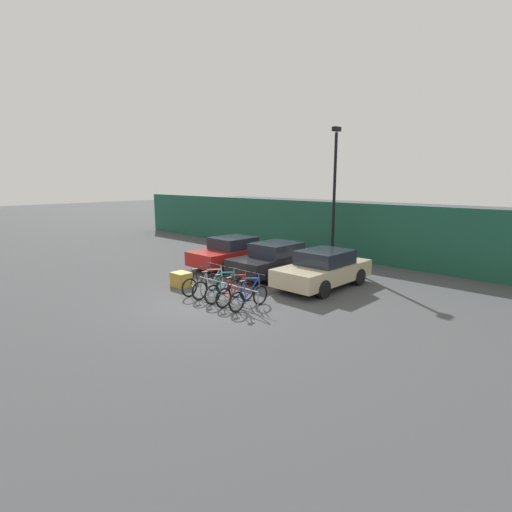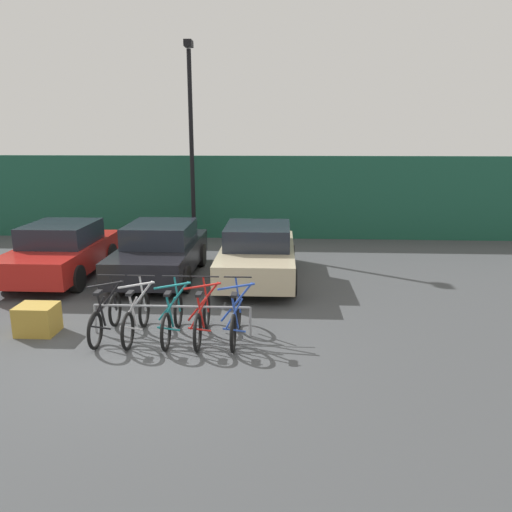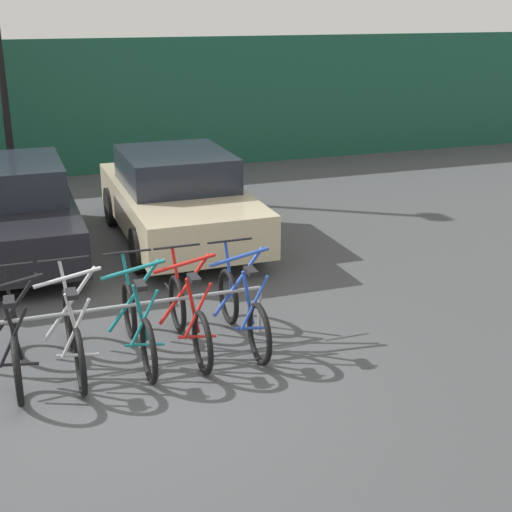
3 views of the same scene
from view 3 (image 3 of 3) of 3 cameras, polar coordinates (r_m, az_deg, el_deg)
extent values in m
plane|color=#424447|center=(7.23, -10.60, -10.15)|extent=(120.00, 120.00, 0.00)
cube|color=#19513D|center=(15.91, -16.81, 11.10)|extent=(36.00, 0.16, 2.87)
cylinder|color=gray|center=(7.62, -9.96, -3.89)|extent=(2.88, 0.04, 0.04)
cylinder|color=gray|center=(8.06, 0.29, -4.37)|extent=(0.04, 0.04, 0.55)
torus|color=black|center=(7.02, -18.54, -8.76)|extent=(0.06, 0.66, 0.66)
torus|color=black|center=(7.97, -18.83, -5.33)|extent=(0.06, 0.66, 0.66)
cylinder|color=black|center=(7.51, -19.00, -4.23)|extent=(0.60, 0.04, 0.76)
cylinder|color=black|center=(7.35, -19.25, -2.17)|extent=(0.68, 0.04, 0.16)
cylinder|color=black|center=(7.22, -18.87, -5.69)|extent=(0.14, 0.04, 0.63)
cylinder|color=black|center=(7.03, -18.84, -6.17)|extent=(0.32, 0.03, 0.58)
cylinder|color=black|center=(7.21, -18.58, -8.22)|extent=(0.40, 0.03, 0.08)
cylinder|color=black|center=(7.80, -19.09, -3.15)|extent=(0.12, 0.04, 0.69)
cylinder|color=black|center=(7.64, -19.38, -0.73)|extent=(0.52, 0.03, 0.03)
cube|color=black|center=(7.01, -19.14, -3.48)|extent=(0.10, 0.22, 0.05)
torus|color=black|center=(7.04, -13.90, -8.22)|extent=(0.06, 0.66, 0.66)
torus|color=black|center=(7.99, -14.76, -4.86)|extent=(0.06, 0.66, 0.66)
cylinder|color=#B7B7BC|center=(7.52, -14.69, -3.73)|extent=(0.60, 0.04, 0.76)
cylinder|color=#B7B7BC|center=(7.36, -14.85, -1.67)|extent=(0.68, 0.04, 0.16)
cylinder|color=#B7B7BC|center=(7.24, -14.38, -5.17)|extent=(0.14, 0.04, 0.63)
cylinder|color=#B7B7BC|center=(7.05, -14.22, -5.63)|extent=(0.32, 0.03, 0.58)
cylinder|color=#B7B7BC|center=(7.23, -14.07, -7.69)|extent=(0.40, 0.03, 0.08)
cylinder|color=#B7B7BC|center=(7.81, -14.95, -2.67)|extent=(0.12, 0.04, 0.69)
cylinder|color=black|center=(7.65, -15.15, -0.25)|extent=(0.52, 0.03, 0.03)
cube|color=black|center=(7.02, -14.53, -2.95)|extent=(0.10, 0.22, 0.05)
torus|color=black|center=(7.11, -8.58, -7.53)|extent=(0.06, 0.66, 0.66)
torus|color=black|center=(8.05, -10.09, -4.29)|extent=(0.06, 0.66, 0.66)
cylinder|color=#197A7F|center=(7.59, -9.74, -3.14)|extent=(0.60, 0.04, 0.76)
cylinder|color=#197A7F|center=(7.43, -9.80, -1.08)|extent=(0.68, 0.04, 0.16)
cylinder|color=#197A7F|center=(7.31, -9.23, -4.53)|extent=(0.14, 0.04, 0.63)
cylinder|color=#197A7F|center=(7.12, -8.94, -4.97)|extent=(0.32, 0.03, 0.58)
cylinder|color=#197A7F|center=(7.30, -8.89, -7.02)|extent=(0.40, 0.03, 0.08)
cylinder|color=#197A7F|center=(7.88, -10.18, -2.11)|extent=(0.12, 0.04, 0.69)
cylinder|color=black|center=(7.72, -10.29, 0.30)|extent=(0.52, 0.03, 0.03)
cube|color=black|center=(7.10, -9.24, -2.31)|extent=(0.10, 0.22, 0.05)
torus|color=black|center=(7.22, -4.32, -6.93)|extent=(0.06, 0.66, 0.66)
torus|color=black|center=(8.15, -6.31, -3.81)|extent=(0.06, 0.66, 0.66)
cylinder|color=red|center=(7.69, -5.75, -2.64)|extent=(0.60, 0.04, 0.76)
cylinder|color=red|center=(7.53, -5.73, -0.60)|extent=(0.68, 0.04, 0.16)
cylinder|color=red|center=(7.41, -5.09, -3.99)|extent=(0.14, 0.04, 0.63)
cylinder|color=red|center=(7.23, -4.69, -4.41)|extent=(0.32, 0.03, 0.58)
cylinder|color=red|center=(7.40, -4.73, -6.45)|extent=(0.40, 0.03, 0.08)
cylinder|color=red|center=(7.98, -6.33, -1.64)|extent=(0.12, 0.04, 0.69)
cylinder|color=black|center=(7.81, -6.36, 0.75)|extent=(0.52, 0.03, 0.03)
cube|color=black|center=(7.20, -4.98, -1.79)|extent=(0.10, 0.22, 0.05)
torus|color=black|center=(7.38, 0.26, -6.24)|extent=(0.06, 0.66, 0.66)
torus|color=black|center=(8.29, -2.22, -3.26)|extent=(0.06, 0.66, 0.66)
cylinder|color=#284CB7|center=(7.85, -1.44, -2.09)|extent=(0.60, 0.04, 0.76)
cylinder|color=#284CB7|center=(7.69, -1.34, -0.08)|extent=(0.68, 0.04, 0.16)
cylinder|color=#284CB7|center=(7.57, -0.64, -3.39)|extent=(0.14, 0.04, 0.63)
cylinder|color=#284CB7|center=(7.39, -0.13, -3.78)|extent=(0.32, 0.03, 0.58)
cylinder|color=#284CB7|center=(7.56, -0.26, -5.79)|extent=(0.40, 0.03, 0.08)
cylinder|color=#284CB7|center=(8.13, -2.17, -1.13)|extent=(0.12, 0.04, 0.69)
cylinder|color=black|center=(7.97, -2.11, 1.23)|extent=(0.52, 0.03, 0.03)
cube|color=black|center=(7.37, -0.41, -1.22)|extent=(0.10, 0.22, 0.05)
cube|color=black|center=(11.04, -19.06, 2.81)|extent=(1.80, 4.13, 0.62)
cube|color=#1E232D|center=(11.00, -19.40, 5.79)|extent=(1.58, 1.90, 0.52)
cylinder|color=black|center=(12.29, -15.13, 3.65)|extent=(0.20, 0.64, 0.64)
cylinder|color=black|center=(10.00, -13.84, 0.16)|extent=(0.20, 0.64, 0.64)
cube|color=#C1B28E|center=(11.22, -6.24, 4.04)|extent=(1.80, 4.17, 0.62)
cube|color=#1E232D|center=(11.18, -6.48, 6.98)|extent=(1.58, 1.92, 0.52)
cylinder|color=black|center=(12.28, -11.44, 3.93)|extent=(0.20, 0.64, 0.64)
cylinder|color=black|center=(12.62, -3.74, 4.70)|extent=(0.20, 0.64, 0.64)
cylinder|color=black|center=(10.00, -9.29, 0.47)|extent=(0.20, 0.64, 0.64)
cylinder|color=black|center=(10.41, -0.03, 1.51)|extent=(0.20, 0.64, 0.64)
camera|label=1|loc=(10.94, 81.07, 5.79)|focal=28.00mm
camera|label=2|loc=(3.46, 97.85, -1.15)|focal=35.00mm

